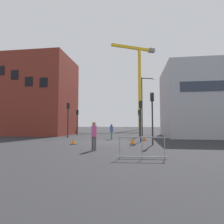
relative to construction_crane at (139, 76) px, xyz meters
name	(u,v)px	position (x,y,z in m)	size (l,w,h in m)	color
ground	(105,142)	(-3.75, -36.60, -15.74)	(160.00, 160.00, 0.00)	#28282B
brick_building	(38,97)	(-16.30, -26.96, -9.76)	(10.64, 8.22, 11.95)	maroon
office_block	(216,102)	(9.57, -28.26, -11.15)	(13.28, 9.17, 9.18)	#A8AAB2
construction_crane	(139,76)	(0.00, 0.00, 0.00)	(12.88, 7.01, 24.73)	gold
streetlamp_tall	(144,101)	(0.21, -27.11, -10.79)	(2.06, 0.78, 8.44)	#232326
traffic_light_crosswalk	(141,114)	(-0.42, -36.06, -13.11)	(0.38, 0.27, 3.90)	#232326
traffic_light_near	(68,114)	(-9.21, -32.10, -12.88)	(0.33, 0.39, 4.29)	black
traffic_light_median	(77,118)	(-9.68, -27.14, -13.18)	(0.39, 0.30, 3.80)	#232326
traffic_light_island	(139,119)	(-0.47, -29.81, -13.35)	(0.34, 0.39, 3.51)	#2D2D30
traffic_light_far	(152,110)	(0.48, -38.35, -12.89)	(0.32, 0.39, 4.27)	#232326
pedestrian_walking	(94,134)	(-3.54, -41.98, -14.66)	(0.34, 0.34, 1.84)	#4C4C51
pedestrian_waiting	(111,130)	(-3.58, -33.57, -14.77)	(0.34, 0.34, 1.67)	#2D844C
safety_barrier_left_run	(142,147)	(-0.55, -44.47, -15.17)	(2.40, 0.20, 1.08)	gray
safety_barrier_front	(131,131)	(-1.67, -23.21, -15.18)	(2.01, 0.26, 1.08)	#B2B5BA
traffic_cone_striped	(132,141)	(-1.17, -38.01, -15.49)	(0.54, 0.54, 0.55)	black
traffic_cone_on_verge	(73,142)	(-6.05, -38.82, -15.52)	(0.48, 0.48, 0.48)	black
traffic_cone_by_barrier	(144,138)	(-0.06, -34.61, -15.52)	(0.48, 0.48, 0.49)	black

